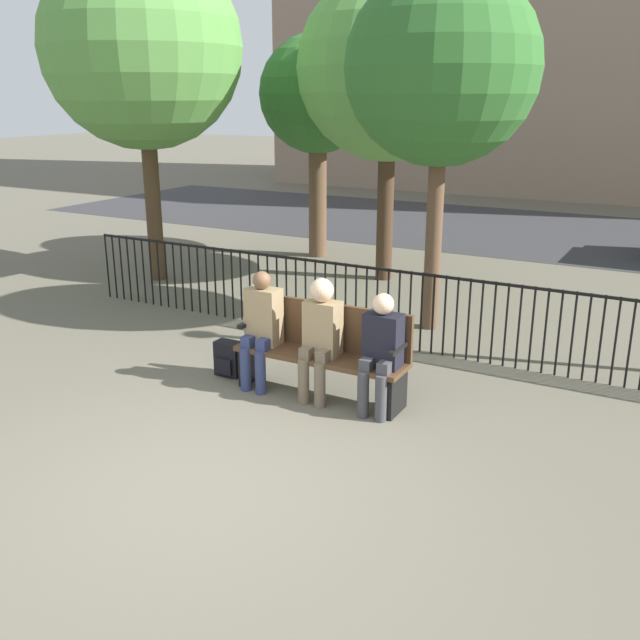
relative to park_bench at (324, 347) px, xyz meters
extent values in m
plane|color=#605B4C|center=(0.00, -2.04, -0.49)|extent=(80.00, 80.00, 0.00)
cube|color=#4C331E|center=(0.00, -0.08, -0.07)|extent=(1.76, 0.45, 0.05)
cube|color=#4C331E|center=(0.00, 0.12, 0.19)|extent=(1.76, 0.05, 0.47)
cube|color=black|center=(-0.82, -0.08, -0.29)|extent=(0.06, 0.38, 0.40)
cube|color=black|center=(0.82, -0.08, -0.29)|extent=(0.06, 0.38, 0.40)
cube|color=black|center=(-0.82, -0.08, 0.16)|extent=(0.06, 0.38, 0.04)
cube|color=black|center=(0.82, -0.08, 0.16)|extent=(0.06, 0.38, 0.04)
cylinder|color=navy|center=(-0.74, -0.30, -0.27)|extent=(0.11, 0.11, 0.45)
cylinder|color=navy|center=(-0.56, -0.30, -0.27)|extent=(0.11, 0.11, 0.45)
cube|color=navy|center=(-0.74, -0.20, 0.01)|extent=(0.11, 0.20, 0.12)
cube|color=navy|center=(-0.56, -0.20, 0.01)|extent=(0.11, 0.20, 0.12)
cube|color=#997F59|center=(-0.65, -0.08, 0.25)|extent=(0.34, 0.22, 0.58)
sphere|color=brown|center=(-0.65, -0.10, 0.63)|extent=(0.18, 0.18, 0.18)
cylinder|color=brown|center=(-0.06, -0.30, -0.27)|extent=(0.11, 0.11, 0.45)
cylinder|color=brown|center=(0.12, -0.30, -0.27)|extent=(0.11, 0.11, 0.45)
cube|color=brown|center=(-0.06, -0.20, 0.01)|extent=(0.11, 0.20, 0.12)
cube|color=brown|center=(0.12, -0.20, 0.01)|extent=(0.11, 0.20, 0.12)
cube|color=#997F59|center=(0.03, -0.08, 0.23)|extent=(0.34, 0.22, 0.54)
sphere|color=beige|center=(0.03, -0.10, 0.61)|extent=(0.23, 0.23, 0.23)
cylinder|color=#3D3D42|center=(0.58, -0.30, -0.27)|extent=(0.11, 0.11, 0.45)
cylinder|color=#3D3D42|center=(0.76, -0.30, -0.27)|extent=(0.11, 0.11, 0.45)
cube|color=#3D3D42|center=(0.58, -0.20, 0.01)|extent=(0.11, 0.20, 0.12)
cube|color=#3D3D42|center=(0.76, -0.20, 0.01)|extent=(0.11, 0.20, 0.12)
cube|color=black|center=(0.67, -0.08, 0.21)|extent=(0.34, 0.22, 0.51)
sphere|color=beige|center=(0.67, -0.10, 0.57)|extent=(0.20, 0.20, 0.20)
cube|color=black|center=(-1.13, -0.05, -0.31)|extent=(0.29, 0.16, 0.38)
cube|color=black|center=(-1.13, -0.15, -0.36)|extent=(0.20, 0.04, 0.17)
cylinder|color=black|center=(-4.50, 1.62, -0.02)|extent=(0.02, 0.02, 0.95)
cylinder|color=black|center=(-4.36, 1.62, -0.02)|extent=(0.02, 0.02, 0.95)
cylinder|color=black|center=(-4.22, 1.62, -0.02)|extent=(0.02, 0.02, 0.95)
cylinder|color=black|center=(-4.08, 1.62, -0.02)|extent=(0.02, 0.02, 0.95)
cylinder|color=black|center=(-3.94, 1.62, -0.02)|extent=(0.02, 0.02, 0.95)
cylinder|color=black|center=(-3.80, 1.62, -0.02)|extent=(0.02, 0.02, 0.95)
cylinder|color=black|center=(-3.66, 1.62, -0.02)|extent=(0.02, 0.02, 0.95)
cylinder|color=black|center=(-3.52, 1.62, -0.02)|extent=(0.02, 0.02, 0.95)
cylinder|color=black|center=(-3.38, 1.62, -0.02)|extent=(0.02, 0.02, 0.95)
cylinder|color=black|center=(-3.24, 1.62, -0.02)|extent=(0.02, 0.02, 0.95)
cylinder|color=black|center=(-3.10, 1.62, -0.02)|extent=(0.02, 0.02, 0.95)
cylinder|color=black|center=(-2.96, 1.62, -0.02)|extent=(0.02, 0.02, 0.95)
cylinder|color=black|center=(-2.82, 1.62, -0.02)|extent=(0.02, 0.02, 0.95)
cylinder|color=black|center=(-2.68, 1.62, -0.02)|extent=(0.02, 0.02, 0.95)
cylinder|color=black|center=(-2.54, 1.62, -0.02)|extent=(0.02, 0.02, 0.95)
cylinder|color=black|center=(-2.40, 1.62, -0.02)|extent=(0.02, 0.02, 0.95)
cylinder|color=black|center=(-2.26, 1.62, -0.02)|extent=(0.02, 0.02, 0.95)
cylinder|color=black|center=(-2.12, 1.62, -0.02)|extent=(0.02, 0.02, 0.95)
cylinder|color=black|center=(-1.98, 1.62, -0.02)|extent=(0.02, 0.02, 0.95)
cylinder|color=black|center=(-1.84, 1.62, -0.02)|extent=(0.02, 0.02, 0.95)
cylinder|color=black|center=(-1.70, 1.62, -0.02)|extent=(0.02, 0.02, 0.95)
cylinder|color=black|center=(-1.56, 1.62, -0.02)|extent=(0.02, 0.02, 0.95)
cylinder|color=black|center=(-1.42, 1.62, -0.02)|extent=(0.02, 0.02, 0.95)
cylinder|color=black|center=(-1.28, 1.62, -0.02)|extent=(0.02, 0.02, 0.95)
cylinder|color=black|center=(-1.14, 1.62, -0.02)|extent=(0.02, 0.02, 0.95)
cylinder|color=black|center=(-1.00, 1.62, -0.02)|extent=(0.02, 0.02, 0.95)
cylinder|color=black|center=(-0.86, 1.62, -0.02)|extent=(0.02, 0.02, 0.95)
cylinder|color=black|center=(-0.72, 1.62, -0.02)|extent=(0.02, 0.02, 0.95)
cylinder|color=black|center=(-0.58, 1.62, -0.02)|extent=(0.02, 0.02, 0.95)
cylinder|color=black|center=(-0.44, 1.62, -0.02)|extent=(0.02, 0.02, 0.95)
cylinder|color=black|center=(-0.30, 1.62, -0.02)|extent=(0.02, 0.02, 0.95)
cylinder|color=black|center=(-0.16, 1.62, -0.02)|extent=(0.02, 0.02, 0.95)
cylinder|color=black|center=(-0.02, 1.62, -0.02)|extent=(0.02, 0.02, 0.95)
cylinder|color=black|center=(0.12, 1.62, -0.02)|extent=(0.02, 0.02, 0.95)
cylinder|color=black|center=(0.26, 1.62, -0.02)|extent=(0.02, 0.02, 0.95)
cylinder|color=black|center=(0.40, 1.62, -0.02)|extent=(0.02, 0.02, 0.95)
cylinder|color=black|center=(0.54, 1.62, -0.02)|extent=(0.02, 0.02, 0.95)
cylinder|color=black|center=(0.68, 1.62, -0.02)|extent=(0.02, 0.02, 0.95)
cylinder|color=black|center=(0.82, 1.62, -0.02)|extent=(0.02, 0.02, 0.95)
cylinder|color=black|center=(0.96, 1.62, -0.02)|extent=(0.02, 0.02, 0.95)
cylinder|color=black|center=(1.10, 1.62, -0.02)|extent=(0.02, 0.02, 0.95)
cylinder|color=black|center=(1.24, 1.62, -0.02)|extent=(0.02, 0.02, 0.95)
cylinder|color=black|center=(1.38, 1.62, -0.02)|extent=(0.02, 0.02, 0.95)
cylinder|color=black|center=(1.52, 1.62, -0.02)|extent=(0.02, 0.02, 0.95)
cylinder|color=black|center=(1.66, 1.62, -0.02)|extent=(0.02, 0.02, 0.95)
cylinder|color=black|center=(1.80, 1.62, -0.02)|extent=(0.02, 0.02, 0.95)
cylinder|color=black|center=(1.94, 1.62, -0.02)|extent=(0.02, 0.02, 0.95)
cylinder|color=black|center=(2.08, 1.62, -0.02)|extent=(0.02, 0.02, 0.95)
cylinder|color=black|center=(2.22, 1.62, -0.02)|extent=(0.02, 0.02, 0.95)
cylinder|color=black|center=(2.36, 1.62, -0.02)|extent=(0.02, 0.02, 0.95)
cylinder|color=black|center=(2.50, 1.62, -0.02)|extent=(0.02, 0.02, 0.95)
cylinder|color=black|center=(2.64, 1.62, -0.02)|extent=(0.02, 0.02, 0.95)
cube|color=black|center=(0.00, 1.62, 0.44)|extent=(9.00, 0.03, 0.03)
cylinder|color=#4C3823|center=(-4.60, 2.81, 0.87)|extent=(0.25, 0.25, 2.72)
sphere|color=#569342|center=(-4.60, 2.81, 3.05)|extent=(2.99, 2.99, 2.99)
cylinder|color=brown|center=(-3.16, 5.59, 0.67)|extent=(0.33, 0.33, 2.32)
sphere|color=#2D6628|center=(-3.16, 5.59, 2.39)|extent=(2.05, 2.05, 2.05)
cylinder|color=#422D1E|center=(-1.38, 4.58, 0.75)|extent=(0.26, 0.26, 2.50)
sphere|color=#569342|center=(-1.38, 4.58, 2.77)|extent=(2.78, 2.78, 2.78)
cylinder|color=brown|center=(0.18, 2.53, 0.78)|extent=(0.20, 0.20, 2.55)
sphere|color=#2D6628|center=(0.18, 2.53, 2.68)|extent=(2.28, 2.28, 2.28)
cube|color=#333335|center=(0.00, 9.96, -0.49)|extent=(24.00, 6.00, 0.01)
camera|label=1|loc=(3.15, -5.82, 2.39)|focal=40.00mm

